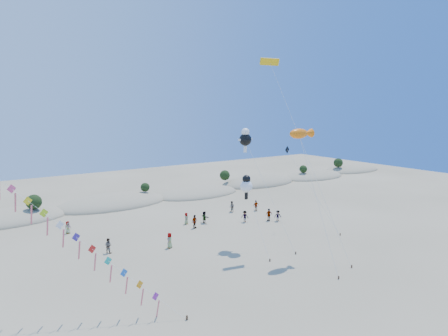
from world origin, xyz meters
TOP-DOWN VIEW (x-y plane):
  - dune_ridge at (1.06, 45.14)m, footprint 145.30×11.49m
  - fish_kite at (10.42, 12.14)m, footprint 3.11×7.47m
  - cartoon_kite_low at (6.71, 16.77)m, footprint 1.41×5.48m
  - cartoon_kite_high at (8.05, 18.81)m, footprint 3.01×7.61m
  - parafoil_kite at (9.80, 16.50)m, footprint 3.59×11.02m
  - dark_kite at (16.98, 18.51)m, footprint 3.52×7.12m
  - beachgoers at (7.42, 26.21)m, footprint 28.01×12.82m

SIDE VIEW (x-z plane):
  - dune_ridge at x=1.06m, z-range -2.67..2.90m
  - beachgoers at x=7.42m, z-range -0.07..1.78m
  - cartoon_kite_low at x=6.71m, z-range 3.12..11.67m
  - dark_kite at x=16.98m, z-range 2.31..13.36m
  - cartoon_kite_high at x=8.05m, z-range 5.64..19.35m
  - fish_kite at x=10.42m, z-range 6.37..20.24m
  - parafoil_kite at x=9.80m, z-range 9.95..31.50m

